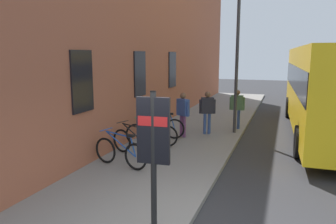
{
  "coord_description": "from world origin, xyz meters",
  "views": [
    {
      "loc": [
        -5.03,
        -1.47,
        3.09
      ],
      "look_at": [
        3.24,
        1.57,
        1.51
      ],
      "focal_mm": 34.44,
      "sensor_mm": 36.0,
      "label": 1
    }
  ],
  "objects_px": {
    "bicycle_end_of_row": "(152,134)",
    "bicycle_by_door": "(160,127)",
    "pedestrian_by_facade": "(207,108)",
    "pedestrian_near_bus": "(237,105)",
    "bicycle_mid_rack": "(135,143)",
    "pedestrian_crossing_street": "(183,110)",
    "city_bus": "(329,86)",
    "transit_info_sign": "(153,140)",
    "street_lamp": "(237,49)",
    "bicycle_far_end": "(120,152)"
  },
  "relations": [
    {
      "from": "bicycle_end_of_row",
      "to": "bicycle_by_door",
      "type": "xyz_separation_m",
      "value": [
        1.04,
        0.11,
        0.0
      ]
    },
    {
      "from": "pedestrian_by_facade",
      "to": "pedestrian_near_bus",
      "type": "bearing_deg",
      "value": -35.9
    },
    {
      "from": "pedestrian_by_facade",
      "to": "bicycle_end_of_row",
      "type": "bearing_deg",
      "value": 149.37
    },
    {
      "from": "bicycle_mid_rack",
      "to": "pedestrian_crossing_street",
      "type": "xyz_separation_m",
      "value": [
        2.6,
        -0.67,
        0.59
      ]
    },
    {
      "from": "bicycle_end_of_row",
      "to": "pedestrian_by_facade",
      "type": "bearing_deg",
      "value": -30.63
    },
    {
      "from": "pedestrian_near_bus",
      "to": "bicycle_by_door",
      "type": "bearing_deg",
      "value": 136.3
    },
    {
      "from": "bicycle_mid_rack",
      "to": "city_bus",
      "type": "bearing_deg",
      "value": -47.25
    },
    {
      "from": "transit_info_sign",
      "to": "street_lamp",
      "type": "relative_size",
      "value": 0.45
    },
    {
      "from": "bicycle_mid_rack",
      "to": "pedestrian_near_bus",
      "type": "distance_m",
      "value": 5.17
    },
    {
      "from": "bicycle_end_of_row",
      "to": "city_bus",
      "type": "relative_size",
      "value": 0.17
    },
    {
      "from": "bicycle_by_door",
      "to": "transit_info_sign",
      "type": "distance_m",
      "value": 6.3
    },
    {
      "from": "city_bus",
      "to": "pedestrian_crossing_street",
      "type": "xyz_separation_m",
      "value": [
        -2.62,
        4.97,
        -0.81
      ]
    },
    {
      "from": "pedestrian_by_facade",
      "to": "street_lamp",
      "type": "height_order",
      "value": "street_lamp"
    },
    {
      "from": "transit_info_sign",
      "to": "pedestrian_crossing_street",
      "type": "distance_m",
      "value": 6.46
    },
    {
      "from": "bicycle_mid_rack",
      "to": "pedestrian_by_facade",
      "type": "bearing_deg",
      "value": -22.93
    },
    {
      "from": "bicycle_by_door",
      "to": "transit_info_sign",
      "type": "relative_size",
      "value": 0.73
    },
    {
      "from": "pedestrian_near_bus",
      "to": "pedestrian_by_facade",
      "type": "relative_size",
      "value": 0.98
    },
    {
      "from": "pedestrian_near_bus",
      "to": "pedestrian_by_facade",
      "type": "distance_m",
      "value": 1.56
    },
    {
      "from": "bicycle_far_end",
      "to": "bicycle_mid_rack",
      "type": "bearing_deg",
      "value": 3.92
    },
    {
      "from": "pedestrian_near_bus",
      "to": "street_lamp",
      "type": "relative_size",
      "value": 0.3
    },
    {
      "from": "bicycle_far_end",
      "to": "pedestrian_by_facade",
      "type": "bearing_deg",
      "value": -17.1
    },
    {
      "from": "pedestrian_crossing_street",
      "to": "city_bus",
      "type": "bearing_deg",
      "value": -62.25
    },
    {
      "from": "bicycle_far_end",
      "to": "transit_info_sign",
      "type": "distance_m",
      "value": 3.57
    },
    {
      "from": "bicycle_end_of_row",
      "to": "bicycle_mid_rack",
      "type": "bearing_deg",
      "value": 175.59
    },
    {
      "from": "bicycle_by_door",
      "to": "pedestrian_near_bus",
      "type": "bearing_deg",
      "value": -43.7
    },
    {
      "from": "bicycle_far_end",
      "to": "street_lamp",
      "type": "relative_size",
      "value": 0.33
    },
    {
      "from": "pedestrian_near_bus",
      "to": "pedestrian_crossing_street",
      "type": "xyz_separation_m",
      "value": [
        -1.98,
        1.65,
        0.02
      ]
    },
    {
      "from": "bicycle_far_end",
      "to": "bicycle_end_of_row",
      "type": "distance_m",
      "value": 2.11
    },
    {
      "from": "bicycle_far_end",
      "to": "pedestrian_by_facade",
      "type": "height_order",
      "value": "pedestrian_by_facade"
    },
    {
      "from": "bicycle_by_door",
      "to": "street_lamp",
      "type": "distance_m",
      "value": 4.05
    },
    {
      "from": "bicycle_far_end",
      "to": "bicycle_mid_rack",
      "type": "xyz_separation_m",
      "value": [
        1.02,
        0.07,
        0.0
      ]
    },
    {
      "from": "bicycle_far_end",
      "to": "city_bus",
      "type": "distance_m",
      "value": 8.48
    },
    {
      "from": "bicycle_mid_rack",
      "to": "transit_info_sign",
      "type": "relative_size",
      "value": 0.71
    },
    {
      "from": "bicycle_end_of_row",
      "to": "street_lamp",
      "type": "bearing_deg",
      "value": -38.72
    },
    {
      "from": "transit_info_sign",
      "to": "city_bus",
      "type": "relative_size",
      "value": 0.23
    },
    {
      "from": "bicycle_by_door",
      "to": "city_bus",
      "type": "bearing_deg",
      "value": -61.42
    },
    {
      "from": "bicycle_end_of_row",
      "to": "transit_info_sign",
      "type": "bearing_deg",
      "value": -156.53
    },
    {
      "from": "bicycle_far_end",
      "to": "bicycle_end_of_row",
      "type": "height_order",
      "value": "same"
    },
    {
      "from": "bicycle_end_of_row",
      "to": "pedestrian_by_facade",
      "type": "height_order",
      "value": "pedestrian_by_facade"
    },
    {
      "from": "pedestrian_crossing_street",
      "to": "bicycle_by_door",
      "type": "bearing_deg",
      "value": 124.13
    },
    {
      "from": "bicycle_mid_rack",
      "to": "pedestrian_crossing_street",
      "type": "bearing_deg",
      "value": -14.48
    },
    {
      "from": "city_bus",
      "to": "pedestrian_by_facade",
      "type": "xyz_separation_m",
      "value": [
        -1.9,
        4.24,
        -0.81
      ]
    },
    {
      "from": "bicycle_end_of_row",
      "to": "transit_info_sign",
      "type": "relative_size",
      "value": 0.73
    },
    {
      "from": "pedestrian_crossing_street",
      "to": "pedestrian_near_bus",
      "type": "bearing_deg",
      "value": -39.76
    },
    {
      "from": "bicycle_far_end",
      "to": "city_bus",
      "type": "height_order",
      "value": "city_bus"
    },
    {
      "from": "bicycle_far_end",
      "to": "street_lamp",
      "type": "height_order",
      "value": "street_lamp"
    },
    {
      "from": "city_bus",
      "to": "bicycle_mid_rack",
      "type": "bearing_deg",
      "value": 132.75
    },
    {
      "from": "bicycle_mid_rack",
      "to": "bicycle_by_door",
      "type": "relative_size",
      "value": 0.98
    },
    {
      "from": "bicycle_far_end",
      "to": "bicycle_by_door",
      "type": "relative_size",
      "value": 1.0
    },
    {
      "from": "bicycle_end_of_row",
      "to": "pedestrian_near_bus",
      "type": "height_order",
      "value": "pedestrian_near_bus"
    }
  ]
}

